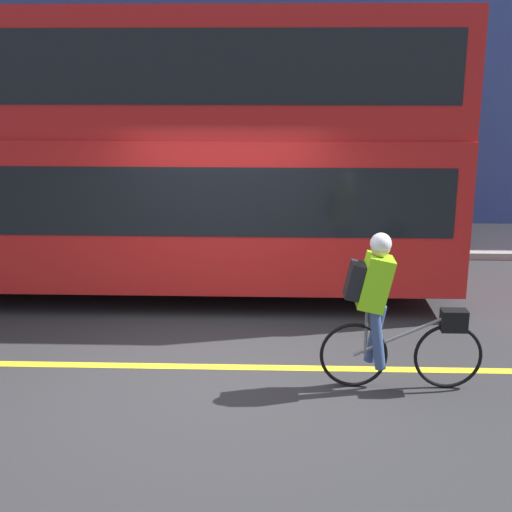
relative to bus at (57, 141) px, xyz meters
The scene contains 7 objects.
ground_plane 4.22m from the bus, 47.79° to the right, with size 80.00×80.00×0.00m, color #2D2D30.
road_center_line 4.22m from the bus, 47.82° to the right, with size 50.00×0.14×0.01m, color yellow.
sidewalk_curb 4.34m from the bus, 50.03° to the left, with size 60.00×2.28×0.11m.
bus is the anchor object (origin of this frame).
cyclist_on_bike 5.37m from the bus, 36.59° to the right, with size 1.65×0.32×1.63m.
trash_bin 5.18m from the bus, 34.47° to the left, with size 0.54×0.54×0.91m.
street_sign_post 3.82m from the bus, 48.14° to the left, with size 0.36×0.09×2.23m.
Camera 1 is at (0.68, -7.18, 3.27)m, focal length 50.00 mm.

